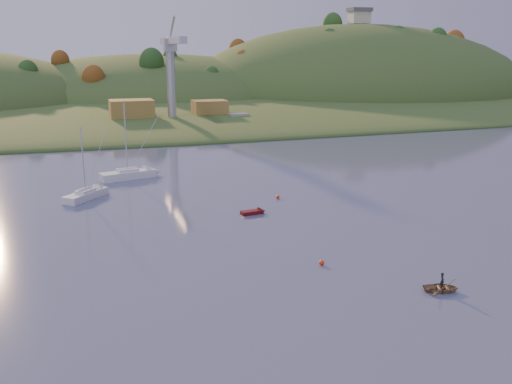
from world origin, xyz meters
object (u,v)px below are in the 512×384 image
object	(u,v)px
sailboat_near	(86,194)
sailboat_far	(128,174)
canoe	(442,288)
red_tender	(256,212)

from	to	relation	value
sailboat_near	sailboat_far	distance (m)	12.97
sailboat_far	canoe	size ratio (longest dim) A/B	3.93
canoe	red_tender	distance (m)	28.35
canoe	red_tender	world-z (taller)	red_tender
sailboat_far	canoe	distance (m)	56.43
sailboat_far	red_tender	distance (m)	28.40
sailboat_near	canoe	size ratio (longest dim) A/B	3.28
sailboat_near	canoe	world-z (taller)	sailboat_near
sailboat_near	red_tender	xyz separation A→B (m)	(20.07, -14.08, -0.44)
sailboat_near	canoe	xyz separation A→B (m)	(27.67, -41.39, -0.35)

